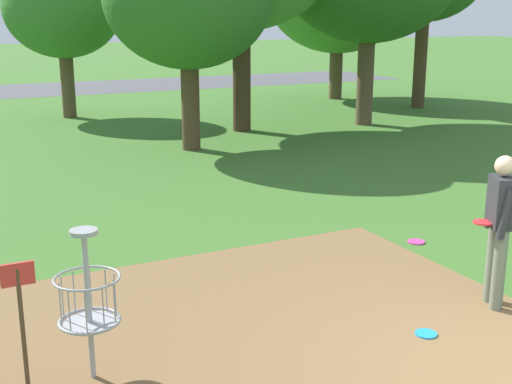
{
  "coord_description": "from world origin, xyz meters",
  "views": [
    {
      "loc": [
        -4.54,
        -3.68,
        3.14
      ],
      "look_at": [
        -0.87,
        3.61,
        1.0
      ],
      "focal_mm": 47.14,
      "sensor_mm": 36.0,
      "label": 1
    }
  ],
  "objects_px": {
    "player_waiting_left": "(499,223)",
    "frisbee_scattered_a": "(426,334)",
    "disc_golf_basket": "(81,300)",
    "tree_near_right": "(62,8)",
    "frisbee_by_tee": "(416,242)"
  },
  "relations": [
    {
      "from": "player_waiting_left",
      "to": "frisbee_scattered_a",
      "type": "distance_m",
      "value": 1.52
    },
    {
      "from": "disc_golf_basket",
      "to": "tree_near_right",
      "type": "xyz_separation_m",
      "value": [
        3.24,
        16.3,
        2.61
      ]
    },
    {
      "from": "frisbee_by_tee",
      "to": "frisbee_scattered_a",
      "type": "distance_m",
      "value": 2.94
    },
    {
      "from": "disc_golf_basket",
      "to": "tree_near_right",
      "type": "distance_m",
      "value": 16.83
    },
    {
      "from": "player_waiting_left",
      "to": "frisbee_scattered_a",
      "type": "xyz_separation_m",
      "value": [
        -1.15,
        -0.24,
        -0.96
      ]
    },
    {
      "from": "player_waiting_left",
      "to": "frisbee_by_tee",
      "type": "height_order",
      "value": "player_waiting_left"
    },
    {
      "from": "disc_golf_basket",
      "to": "player_waiting_left",
      "type": "height_order",
      "value": "player_waiting_left"
    },
    {
      "from": "frisbee_by_tee",
      "to": "frisbee_scattered_a",
      "type": "bearing_deg",
      "value": -127.87
    },
    {
      "from": "frisbee_scattered_a",
      "to": "tree_near_right",
      "type": "distance_m",
      "value": 17.34
    },
    {
      "from": "frisbee_scattered_a",
      "to": "tree_near_right",
      "type": "xyz_separation_m",
      "value": [
        -0.04,
        17.02,
        3.36
      ]
    },
    {
      "from": "disc_golf_basket",
      "to": "player_waiting_left",
      "type": "xyz_separation_m",
      "value": [
        4.43,
        -0.47,
        0.21
      ]
    },
    {
      "from": "frisbee_scattered_a",
      "to": "disc_golf_basket",
      "type": "bearing_deg",
      "value": 167.75
    },
    {
      "from": "disc_golf_basket",
      "to": "frisbee_by_tee",
      "type": "relative_size",
      "value": 5.64
    },
    {
      "from": "frisbee_by_tee",
      "to": "frisbee_scattered_a",
      "type": "height_order",
      "value": "same"
    },
    {
      "from": "player_waiting_left",
      "to": "frisbee_scattered_a",
      "type": "height_order",
      "value": "player_waiting_left"
    }
  ]
}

